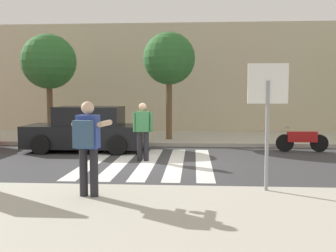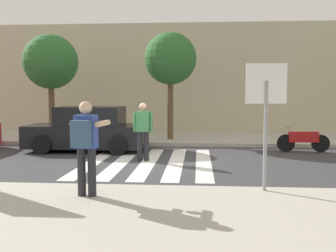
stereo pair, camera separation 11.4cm
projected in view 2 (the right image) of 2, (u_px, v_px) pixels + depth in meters
ground_plane at (148, 163)px, 11.25m from camera, size 120.00×120.00×0.00m
sidewalk_near at (86, 243)px, 5.09m from camera, size 60.00×6.00×0.14m
sidewalk_far at (165, 138)px, 17.21m from camera, size 60.00×4.80×0.14m
building_facade_far at (172, 80)px, 21.36m from camera, size 56.00×4.00×5.45m
crosswalk_stripe_0 at (95, 161)px, 11.57m from camera, size 0.44×5.20×0.01m
crosswalk_stripe_1 at (122, 162)px, 11.51m from camera, size 0.44×5.20×0.01m
crosswalk_stripe_2 at (149, 162)px, 11.45m from camera, size 0.44×5.20×0.01m
crosswalk_stripe_3 at (176, 162)px, 11.39m from camera, size 0.44×5.20×0.01m
crosswalk_stripe_4 at (204, 163)px, 11.33m from camera, size 0.44×5.20×0.01m
stop_sign at (266, 99)px, 7.43m from camera, size 0.76×0.08×2.43m
photographer_with_backpack at (86, 140)px, 7.06m from camera, size 0.64×0.88×1.72m
pedestrian_crossing at (143, 128)px, 11.60m from camera, size 0.58×0.25×1.72m
parked_car_black at (88, 130)px, 13.66m from camera, size 4.10×1.92×1.55m
motorcycle at (303, 140)px, 13.42m from camera, size 1.76×0.60×0.87m
street_tree_west at (51, 62)px, 16.38m from camera, size 2.28×2.28×4.32m
street_tree_center at (170, 59)px, 15.78m from camera, size 2.10×2.10×4.32m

